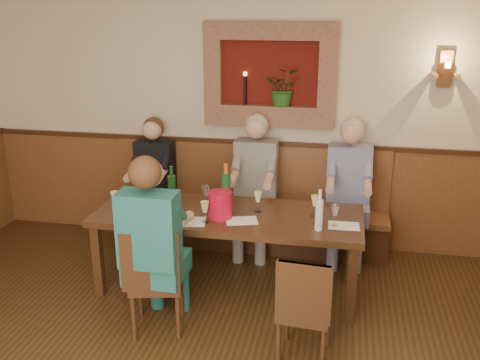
# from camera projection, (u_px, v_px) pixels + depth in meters

# --- Properties ---
(room_shell) EXTENTS (6.04, 6.04, 2.82)m
(room_shell) POSITION_uv_depth(u_px,v_px,m) (150.00, 136.00, 2.74)
(room_shell) COLOR beige
(room_shell) RESTS_ON ground
(wainscoting) EXTENTS (6.02, 6.02, 1.15)m
(wainscoting) POSITION_uv_depth(u_px,v_px,m) (161.00, 352.00, 3.14)
(wainscoting) COLOR brown
(wainscoting) RESTS_ON ground
(wall_niche) EXTENTS (1.36, 0.30, 1.06)m
(wall_niche) POSITION_uv_depth(u_px,v_px,m) (273.00, 80.00, 5.47)
(wall_niche) COLOR #53110B
(wall_niche) RESTS_ON ground
(wall_sconce) EXTENTS (0.25, 0.20, 0.35)m
(wall_sconce) POSITION_uv_depth(u_px,v_px,m) (445.00, 70.00, 5.11)
(wall_sconce) COLOR brown
(wall_sconce) RESTS_ON ground
(dining_table) EXTENTS (2.40, 0.90, 0.75)m
(dining_table) POSITION_uv_depth(u_px,v_px,m) (228.00, 220.00, 4.84)
(dining_table) COLOR black
(dining_table) RESTS_ON ground
(bench) EXTENTS (3.00, 0.45, 1.11)m
(bench) POSITION_uv_depth(u_px,v_px,m) (247.00, 217.00, 5.83)
(bench) COLOR #381E0F
(bench) RESTS_ON ground
(chair_near_left) EXTENTS (0.49, 0.49, 0.92)m
(chair_near_left) POSITION_uv_depth(u_px,v_px,m) (158.00, 299.00, 4.32)
(chair_near_left) COLOR black
(chair_near_left) RESTS_ON ground
(chair_near_right) EXTENTS (0.41, 0.41, 0.86)m
(chair_near_right) POSITION_uv_depth(u_px,v_px,m) (304.00, 328.00, 3.96)
(chair_near_right) COLOR black
(chair_near_right) RESTS_ON ground
(person_bench_left) EXTENTS (0.41, 0.50, 1.40)m
(person_bench_left) POSITION_uv_depth(u_px,v_px,m) (154.00, 193.00, 5.84)
(person_bench_left) COLOR black
(person_bench_left) RESTS_ON ground
(person_bench_mid) EXTENTS (0.44, 0.54, 1.48)m
(person_bench_mid) POSITION_uv_depth(u_px,v_px,m) (255.00, 197.00, 5.62)
(person_bench_mid) COLOR #57514F
(person_bench_mid) RESTS_ON ground
(person_bench_right) EXTENTS (0.44, 0.54, 1.47)m
(person_bench_right) POSITION_uv_depth(u_px,v_px,m) (347.00, 203.00, 5.45)
(person_bench_right) COLOR navy
(person_bench_right) RESTS_ON ground
(person_chair_front) EXTENTS (0.45, 0.55, 1.50)m
(person_chair_front) POSITION_uv_depth(u_px,v_px,m) (155.00, 259.00, 4.21)
(person_chair_front) COLOR #1A515E
(person_chair_front) RESTS_ON ground
(spittoon_bucket) EXTENTS (0.25, 0.25, 0.24)m
(spittoon_bucket) POSITION_uv_depth(u_px,v_px,m) (220.00, 205.00, 4.67)
(spittoon_bucket) COLOR red
(spittoon_bucket) RESTS_ON dining_table
(wine_bottle_green_a) EXTENTS (0.11, 0.11, 0.46)m
(wine_bottle_green_a) POSITION_uv_depth(u_px,v_px,m) (226.00, 192.00, 4.77)
(wine_bottle_green_a) COLOR #19471E
(wine_bottle_green_a) RESTS_ON dining_table
(wine_bottle_green_b) EXTENTS (0.09, 0.09, 0.39)m
(wine_bottle_green_b) POSITION_uv_depth(u_px,v_px,m) (172.00, 190.00, 4.91)
(wine_bottle_green_b) COLOR #19471E
(wine_bottle_green_b) RESTS_ON dining_table
(water_bottle) EXTENTS (0.07, 0.07, 0.35)m
(water_bottle) POSITION_uv_depth(u_px,v_px,m) (319.00, 214.00, 4.40)
(water_bottle) COLOR silver
(water_bottle) RESTS_ON dining_table
(tasting_sheet_a) EXTENTS (0.30, 0.22, 0.00)m
(tasting_sheet_a) POSITION_uv_depth(u_px,v_px,m) (139.00, 215.00, 4.77)
(tasting_sheet_a) COLOR white
(tasting_sheet_a) RESTS_ON dining_table
(tasting_sheet_b) EXTENTS (0.31, 0.26, 0.00)m
(tasting_sheet_b) POSITION_uv_depth(u_px,v_px,m) (242.00, 221.00, 4.63)
(tasting_sheet_b) COLOR white
(tasting_sheet_b) RESTS_ON dining_table
(tasting_sheet_c) EXTENTS (0.27, 0.19, 0.00)m
(tasting_sheet_c) POSITION_uv_depth(u_px,v_px,m) (344.00, 226.00, 4.53)
(tasting_sheet_c) COLOR white
(tasting_sheet_c) RESTS_ON dining_table
(tasting_sheet_d) EXTENTS (0.35, 0.28, 0.00)m
(tasting_sheet_d) POSITION_uv_depth(u_px,v_px,m) (187.00, 222.00, 4.61)
(tasting_sheet_d) COLOR white
(tasting_sheet_d) RESTS_ON dining_table
(wine_glass_0) EXTENTS (0.08, 0.08, 0.19)m
(wine_glass_0) POSITION_uv_depth(u_px,v_px,m) (258.00, 202.00, 4.81)
(wine_glass_0) COLOR #EBEA8C
(wine_glass_0) RESTS_ON dining_table
(wine_glass_1) EXTENTS (0.08, 0.08, 0.19)m
(wine_glass_1) POSITION_uv_depth(u_px,v_px,m) (334.00, 216.00, 4.49)
(wine_glass_1) COLOR white
(wine_glass_1) RESTS_ON dining_table
(wine_glass_2) EXTENTS (0.08, 0.08, 0.19)m
(wine_glass_2) POSITION_uv_depth(u_px,v_px,m) (206.00, 196.00, 4.97)
(wine_glass_2) COLOR white
(wine_glass_2) RESTS_ON dining_table
(wine_glass_3) EXTENTS (0.08, 0.08, 0.19)m
(wine_glass_3) POSITION_uv_depth(u_px,v_px,m) (115.00, 202.00, 4.81)
(wine_glass_3) COLOR #EBEA8C
(wine_glass_3) RESTS_ON dining_table
(wine_glass_4) EXTENTS (0.08, 0.08, 0.19)m
(wine_glass_4) POSITION_uv_depth(u_px,v_px,m) (315.00, 206.00, 4.71)
(wine_glass_4) COLOR #EBEA8C
(wine_glass_4) RESTS_ON dining_table
(wine_glass_5) EXTENTS (0.08, 0.08, 0.19)m
(wine_glass_5) POSITION_uv_depth(u_px,v_px,m) (223.00, 209.00, 4.64)
(wine_glass_5) COLOR #EBEA8C
(wine_glass_5) RESTS_ON dining_table
(wine_glass_6) EXTENTS (0.08, 0.08, 0.19)m
(wine_glass_6) POSITION_uv_depth(u_px,v_px,m) (157.00, 205.00, 4.74)
(wine_glass_6) COLOR #EBEA8C
(wine_glass_6) RESTS_ON dining_table
(wine_glass_7) EXTENTS (0.08, 0.08, 0.19)m
(wine_glass_7) POSITION_uv_depth(u_px,v_px,m) (205.00, 212.00, 4.57)
(wine_glass_7) COLOR #EBEA8C
(wine_glass_7) RESTS_ON dining_table
(wine_glass_8) EXTENTS (0.08, 0.08, 0.19)m
(wine_glass_8) POSITION_uv_depth(u_px,v_px,m) (144.00, 195.00, 4.98)
(wine_glass_8) COLOR white
(wine_glass_8) RESTS_ON dining_table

